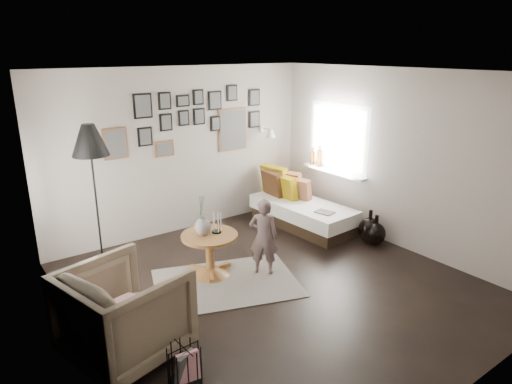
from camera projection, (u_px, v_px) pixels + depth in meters
ground at (276, 286)px, 5.72m from camera, size 4.80×4.80×0.00m
wall_back at (182, 151)px, 7.17m from camera, size 4.50×0.00×4.50m
wall_front at (475, 260)px, 3.49m from camera, size 4.50×0.00×4.50m
wall_left at (81, 230)px, 4.05m from camera, size 0.00×4.80×4.80m
wall_right at (399, 160)px, 6.60m from camera, size 0.00×4.80×4.80m
ceiling at (280, 72)px, 4.94m from camera, size 4.80×4.80×0.00m
door_left at (53, 218)px, 5.06m from camera, size 0.00×2.14×2.14m
window_right at (328, 167)px, 7.70m from camera, size 0.15×1.32×1.30m
gallery_wall at (197, 122)px, 7.19m from camera, size 2.74×0.03×1.08m
wall_sconce at (270, 133)px, 7.79m from camera, size 0.18×0.36×0.16m
rug at (226, 283)px, 5.78m from camera, size 2.08×1.76×0.01m
pedestal_table at (210, 256)px, 5.92m from camera, size 0.73×0.73×0.57m
vase at (203, 224)px, 5.75m from camera, size 0.21×0.21×0.52m
candles at (216, 223)px, 5.85m from camera, size 0.13×0.13×0.27m
daybed at (299, 209)px, 7.61m from camera, size 0.91×1.93×0.91m
magazine_on_daybed at (325, 212)px, 7.05m from camera, size 0.26×0.32×0.01m
armchair at (125, 313)px, 4.30m from camera, size 1.22×1.20×0.92m
armchair_cushion at (123, 309)px, 4.34m from camera, size 0.50×0.51×0.19m
floor_lamp at (90, 146)px, 5.63m from camera, size 0.46×0.46×1.97m
magazine_basket at (185, 365)px, 4.01m from camera, size 0.31×0.31×0.37m
demijohn_large at (369, 230)px, 6.96m from camera, size 0.34×0.34×0.52m
demijohn_small at (376, 234)px, 6.88m from camera, size 0.30×0.30×0.47m
child at (264, 237)px, 5.90m from camera, size 0.44×0.44×1.03m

